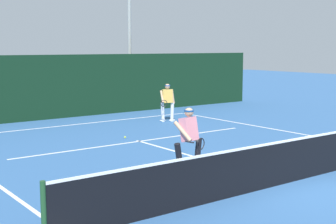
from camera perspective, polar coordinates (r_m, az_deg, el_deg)
The scene contains 11 objects.
ground_plane at distance 11.71m, azimuth 13.86°, elevation -8.10°, with size 80.00×80.00×0.00m, color #325E95.
court_line_baseline_far at distance 20.11m, azimuth -10.44°, elevation -1.41°, with size 10.90×0.10×0.01m, color white.
court_line_service at distance 16.26m, azimuth -3.36°, elevation -3.45°, with size 8.89×0.10×0.01m, color white.
court_line_centre at distance 13.88m, azimuth 3.57°, elevation -5.39°, with size 0.10×6.40×0.01m, color white.
tennis_net at distance 11.58m, azimuth 13.94°, elevation -5.60°, with size 11.94×0.09×1.05m.
player_near at distance 12.01m, azimuth 2.48°, elevation -3.01°, with size 1.02×0.91×1.66m.
player_far at distance 20.38m, azimuth -0.07°, elevation 1.31°, with size 0.96×0.83×1.60m.
tennis_ball at distance 16.84m, azimuth -5.08°, elevation -2.97°, with size 0.07×0.07×0.07m, color #D1E033.
tennis_ball_extra at distance 13.62m, azimuth 1.90°, elevation -5.51°, with size 0.07×0.07×0.07m, color #D1E033.
back_fence_windscreen at distance 21.77m, azimuth -12.90°, elevation 2.91°, with size 22.78×0.12×2.79m, color black.
light_pole at distance 25.59m, azimuth -4.55°, elevation 9.58°, with size 0.55×0.44×6.38m.
Camera 1 is at (-8.77, -7.10, 3.14)m, focal length 51.86 mm.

